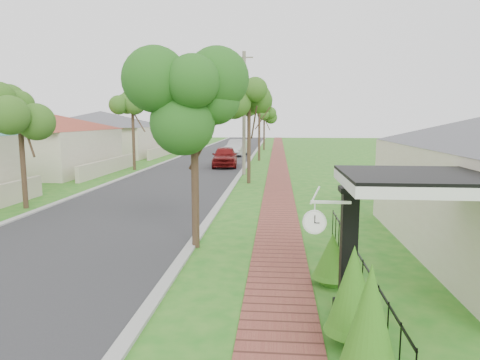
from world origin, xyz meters
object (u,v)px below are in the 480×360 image
at_px(porch_post, 348,259).
at_px(station_clock, 316,220).
at_px(utility_pole, 244,113).
at_px(near_tree, 194,110).
at_px(parked_car_red, 225,157).
at_px(parked_car_white, 238,148).

xyz_separation_m(porch_post, station_clock, (-0.67, -0.40, 0.83)).
bearing_deg(station_clock, utility_pole, 97.95).
bearing_deg(near_tree, station_clock, -55.51).
relative_size(parked_car_red, near_tree, 0.94).
xyz_separation_m(porch_post, utility_pole, (-3.65, 20.95, 3.04)).
height_order(parked_car_white, station_clock, station_clock).
height_order(utility_pole, station_clock, utility_pole).
bearing_deg(parked_car_white, utility_pole, -74.64).
bearing_deg(parked_car_white, porch_post, -72.95).
bearing_deg(parked_car_red, utility_pole, -72.97).
distance_m(parked_car_white, near_tree, 32.30).
xyz_separation_m(porch_post, near_tree, (-3.75, 4.08, 2.92)).
relative_size(parked_car_white, station_clock, 5.81).
bearing_deg(near_tree, porch_post, -47.44).
distance_m(parked_car_white, station_clock, 36.91).
distance_m(parked_car_red, parked_car_white, 10.52).
xyz_separation_m(parked_car_white, utility_pole, (1.86, -15.23, 3.34)).
bearing_deg(porch_post, near_tree, 132.56).
height_order(parked_car_white, utility_pole, utility_pole).
height_order(parked_car_red, station_clock, station_clock).
bearing_deg(parked_car_white, parked_car_red, -81.82).
distance_m(porch_post, utility_pole, 21.48).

